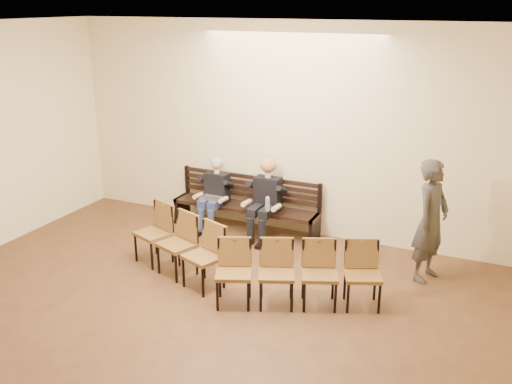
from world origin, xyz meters
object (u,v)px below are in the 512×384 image
passerby (432,212)px  laptop (211,199)px  chair_row_front (298,275)px  bench (245,218)px  seated_man (215,196)px  water_bottle (267,212)px  seated_woman (265,202)px  bag (358,253)px  chair_row_back (177,245)px

passerby → laptop: bearing=103.8°
passerby → chair_row_front: bearing=155.0°
bench → passerby: 3.26m
seated_man → water_bottle: seated_man is taller
seated_woman → bench: bearing=164.4°
bag → chair_row_back: (-2.26, -1.52, 0.33)m
laptop → chair_row_front: bearing=-44.8°
seated_man → passerby: (3.64, -0.42, 0.42)m
chair_row_front → chair_row_back: (-1.89, 0.12, 0.02)m
passerby → seated_woman: bearing=99.4°
laptop → chair_row_back: (0.36, -1.65, -0.12)m
bench → water_bottle: water_bottle is taller
water_bottle → passerby: (2.53, -0.13, 0.44)m
bag → passerby: size_ratio=0.18×
seated_man → chair_row_front: seated_man is taller
seated_man → seated_woman: size_ratio=0.95×
passerby → chair_row_front: size_ratio=0.96×
laptop → chair_row_front: size_ratio=0.16×
seated_man → chair_row_front: bearing=-40.4°
bench → bag: size_ratio=7.34×
chair_row_front → chair_row_back: bearing=153.8°
bag → chair_row_front: size_ratio=0.17×
seated_man → bag: (2.61, -0.27, -0.46)m
laptop → water_bottle: (1.12, -0.15, -0.00)m
water_bottle → chair_row_back: chair_row_back is taller
laptop → chair_row_front: (2.25, -1.77, -0.14)m
passerby → chair_row_back: (-3.29, -1.37, -0.55)m
laptop → passerby: (3.65, -0.29, 0.43)m
laptop → bag: 2.66m
seated_woman → passerby: passerby is taller
seated_man → bag: bearing=-5.8°
chair_row_back → chair_row_front: bearing=16.8°
laptop → chair_row_back: size_ratio=0.21×
bench → seated_man: 0.65m
bag → chair_row_front: 1.71m
seated_man → water_bottle: bearing=-14.3°
bench → chair_row_back: bearing=-95.1°
bench → chair_row_front: bearing=-49.7°
seated_man → chair_row_front: 2.95m
seated_man → chair_row_back: 1.82m
bench → laptop: 0.68m
seated_woman → bag: seated_woman is taller
water_bottle → passerby: passerby is taller
seated_woman → passerby: bearing=-8.8°
passerby → water_bottle: bearing=105.2°
seated_woman → chair_row_front: size_ratio=0.59×
passerby → chair_row_back: 3.60m
water_bottle → seated_woman: bearing=119.6°
seated_man → seated_woman: bearing=0.0°
bench → seated_man: seated_man is taller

